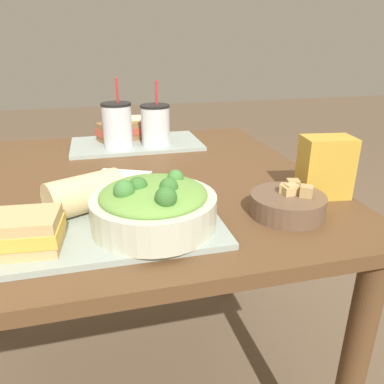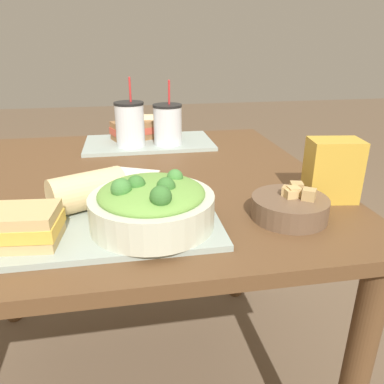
{
  "view_description": "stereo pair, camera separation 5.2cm",
  "coord_description": "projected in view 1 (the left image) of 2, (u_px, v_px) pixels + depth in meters",
  "views": [
    {
      "loc": [
        -0.01,
        -0.96,
        1.12
      ],
      "look_at": [
        0.16,
        -0.28,
        0.83
      ],
      "focal_mm": 35.0,
      "sensor_mm": 36.0,
      "label": 1
    },
    {
      "loc": [
        0.04,
        -0.97,
        1.12
      ],
      "look_at": [
        0.16,
        -0.28,
        0.83
      ],
      "focal_mm": 35.0,
      "sensor_mm": 36.0,
      "label": 2
    }
  ],
  "objects": [
    {
      "name": "tray_far",
      "position": [
        136.0,
        144.0,
        1.31
      ],
      "size": [
        0.44,
        0.25,
        0.01
      ],
      "color": "#99A89E",
      "rests_on": "dining_table"
    },
    {
      "name": "tray_near",
      "position": [
        108.0,
        229.0,
        0.72
      ],
      "size": [
        0.44,
        0.25,
        0.01
      ],
      "color": "#99A89E",
      "rests_on": "dining_table"
    },
    {
      "name": "baguette_near",
      "position": [
        86.0,
        193.0,
        0.77
      ],
      "size": [
        0.17,
        0.14,
        0.08
      ],
      "rotation": [
        0.0,
        0.0,
        2.02
      ],
      "color": "#DBBC84",
      "rests_on": "tray_near"
    },
    {
      "name": "sandwich_near",
      "position": [
        21.0,
        232.0,
        0.63
      ],
      "size": [
        0.14,
        0.11,
        0.06
      ],
      "rotation": [
        0.0,
        0.0,
        -0.09
      ],
      "color": "tan",
      "rests_on": "tray_near"
    },
    {
      "name": "salad_bowl",
      "position": [
        154.0,
        205.0,
        0.71
      ],
      "size": [
        0.24,
        0.24,
        0.11
      ],
      "color": "beige",
      "rests_on": "tray_near"
    },
    {
      "name": "sandwich_far",
      "position": [
        119.0,
        132.0,
        1.32
      ],
      "size": [
        0.17,
        0.13,
        0.06
      ],
      "rotation": [
        0.0,
        0.0,
        0.38
      ],
      "color": "olive",
      "rests_on": "tray_far"
    },
    {
      "name": "drink_cup_dark",
      "position": [
        118.0,
        127.0,
        1.23
      ],
      "size": [
        0.1,
        0.1,
        0.22
      ],
      "color": "silver",
      "rests_on": "tray_far"
    },
    {
      "name": "drink_cup_red",
      "position": [
        156.0,
        126.0,
        1.26
      ],
      "size": [
        0.1,
        0.1,
        0.21
      ],
      "color": "silver",
      "rests_on": "tray_far"
    },
    {
      "name": "chip_bag",
      "position": [
        325.0,
        167.0,
        0.87
      ],
      "size": [
        0.12,
        0.09,
        0.14
      ],
      "rotation": [
        0.0,
        0.0,
        -0.14
      ],
      "color": "gold",
      "rests_on": "dining_table"
    },
    {
      "name": "soup_bowl",
      "position": [
        288.0,
        203.0,
        0.79
      ],
      "size": [
        0.16,
        0.16,
        0.07
      ],
      "color": "brown",
      "rests_on": "dining_table"
    },
    {
      "name": "baguette_far",
      "position": [
        144.0,
        125.0,
        1.38
      ],
      "size": [
        0.12,
        0.09,
        0.08
      ],
      "rotation": [
        0.0,
        0.0,
        1.49
      ],
      "color": "#DBBC84",
      "rests_on": "tray_far"
    },
    {
      "name": "napkin_folded",
      "position": [
        121.0,
        176.0,
        1.02
      ],
      "size": [
        0.18,
        0.15,
        0.0
      ],
      "color": "silver",
      "rests_on": "dining_table"
    },
    {
      "name": "dining_table",
      "position": [
        112.0,
        217.0,
        1.04
      ],
      "size": [
        1.11,
        1.0,
        0.78
      ],
      "color": "brown",
      "rests_on": "ground_plane"
    }
  ]
}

